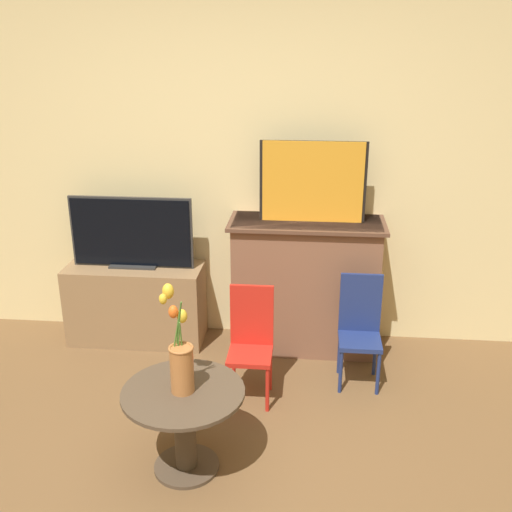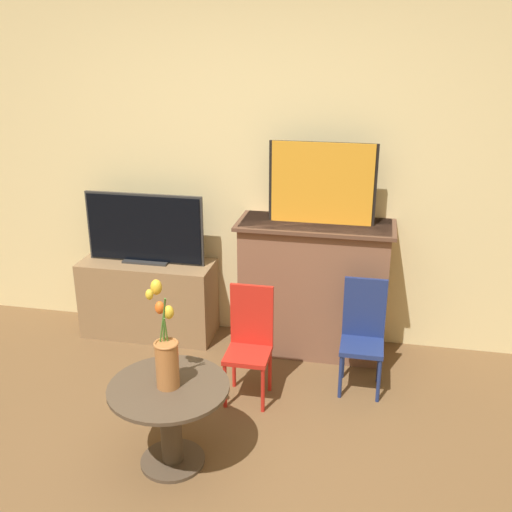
{
  "view_description": "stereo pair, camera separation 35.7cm",
  "coord_description": "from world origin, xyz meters",
  "px_view_note": "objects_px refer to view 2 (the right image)",
  "views": [
    {
      "loc": [
        0.48,
        -2.03,
        2.17
      ],
      "look_at": [
        0.17,
        1.31,
        0.92
      ],
      "focal_mm": 42.0,
      "sensor_mm": 36.0,
      "label": 1
    },
    {
      "loc": [
        0.84,
        -1.98,
        2.17
      ],
      "look_at": [
        0.17,
        1.31,
        0.92
      ],
      "focal_mm": 42.0,
      "sensor_mm": 36.0,
      "label": 2
    }
  ],
  "objects_px": {
    "chair_blue": "(363,331)",
    "vase_tulips": "(166,353)",
    "painting": "(322,183)",
    "chair_red": "(250,339)",
    "tv_monitor": "(145,230)"
  },
  "relations": [
    {
      "from": "vase_tulips",
      "to": "tv_monitor",
      "type": "bearing_deg",
      "value": 115.08
    },
    {
      "from": "chair_blue",
      "to": "vase_tulips",
      "type": "relative_size",
      "value": 1.35
    },
    {
      "from": "tv_monitor",
      "to": "vase_tulips",
      "type": "height_order",
      "value": "tv_monitor"
    },
    {
      "from": "painting",
      "to": "chair_red",
      "type": "xyz_separation_m",
      "value": [
        -0.35,
        -0.67,
        -0.84
      ]
    },
    {
      "from": "tv_monitor",
      "to": "chair_red",
      "type": "xyz_separation_m",
      "value": [
        0.92,
        -0.66,
        -0.44
      ]
    },
    {
      "from": "painting",
      "to": "chair_blue",
      "type": "xyz_separation_m",
      "value": [
        0.33,
        -0.42,
        -0.84
      ]
    },
    {
      "from": "painting",
      "to": "chair_red",
      "type": "bearing_deg",
      "value": -117.58
    },
    {
      "from": "tv_monitor",
      "to": "vase_tulips",
      "type": "relative_size",
      "value": 1.63
    },
    {
      "from": "chair_red",
      "to": "tv_monitor",
      "type": "bearing_deg",
      "value": 144.31
    },
    {
      "from": "painting",
      "to": "chair_red",
      "type": "relative_size",
      "value": 0.98
    },
    {
      "from": "chair_blue",
      "to": "vase_tulips",
      "type": "distance_m",
      "value": 1.38
    },
    {
      "from": "chair_blue",
      "to": "chair_red",
      "type": "bearing_deg",
      "value": -160.12
    },
    {
      "from": "chair_red",
      "to": "painting",
      "type": "bearing_deg",
      "value": 62.42
    },
    {
      "from": "tv_monitor",
      "to": "chair_blue",
      "type": "bearing_deg",
      "value": -14.45
    },
    {
      "from": "tv_monitor",
      "to": "chair_red",
      "type": "bearing_deg",
      "value": -35.69
    }
  ]
}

